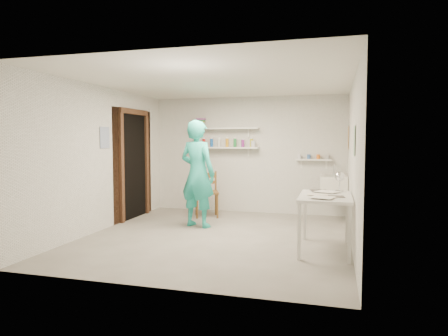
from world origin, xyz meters
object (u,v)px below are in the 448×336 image
(desk_lamp, at_px, (340,176))
(belfast_sink, at_px, (334,184))
(man, at_px, (197,174))
(work_table, at_px, (325,223))
(wooden_chair, at_px, (207,192))
(wall_clock, at_px, (198,156))

(desk_lamp, bearing_deg, belfast_sink, 92.79)
(man, relative_size, work_table, 1.62)
(man, xyz_separation_m, work_table, (2.18, -0.98, -0.54))
(wooden_chair, bearing_deg, wall_clock, -106.83)
(man, distance_m, desk_lamp, 2.42)
(belfast_sink, bearing_deg, desk_lamp, -87.21)
(wooden_chair, distance_m, work_table, 2.96)
(belfast_sink, bearing_deg, wooden_chair, -175.19)
(man, relative_size, wooden_chair, 1.91)
(belfast_sink, height_order, man, man)
(man, distance_m, work_table, 2.45)
(belfast_sink, relative_size, wall_clock, 1.80)
(belfast_sink, relative_size, man, 0.32)
(man, relative_size, desk_lamp, 12.97)
(man, height_order, work_table, man)
(wall_clock, bearing_deg, work_table, -11.25)
(man, distance_m, wall_clock, 0.38)
(work_table, bearing_deg, wall_clock, 152.03)
(wall_clock, relative_size, work_table, 0.29)
(belfast_sink, bearing_deg, man, -154.65)
(man, bearing_deg, belfast_sink, -137.93)
(desk_lamp, bearing_deg, wall_clock, 163.21)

